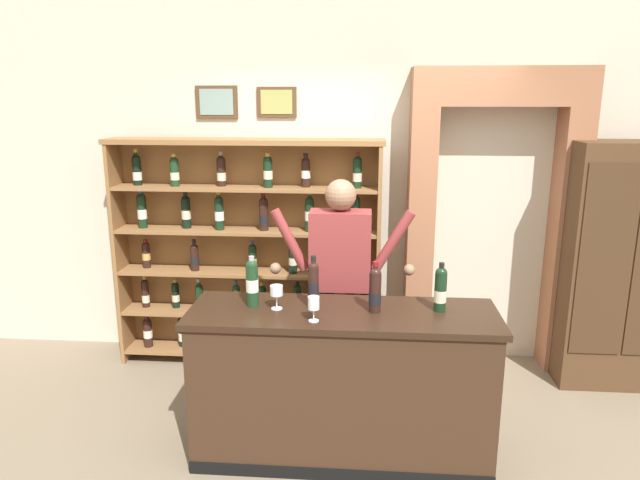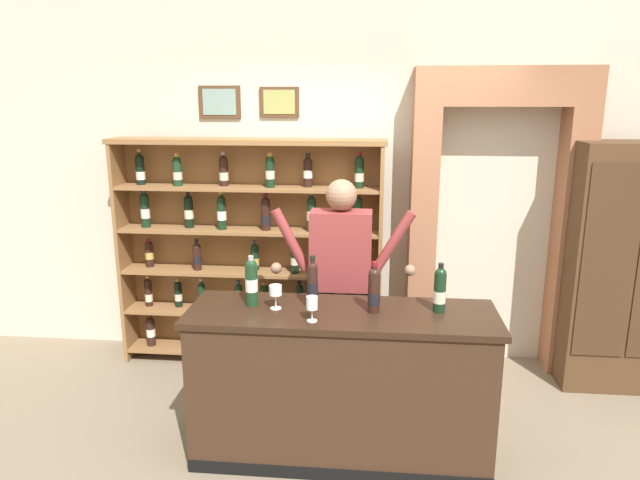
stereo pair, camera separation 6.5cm
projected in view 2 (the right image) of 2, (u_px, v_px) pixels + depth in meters
ground_plane at (340, 454)px, 3.72m from camera, size 14.00×14.00×0.02m
back_wall at (354, 156)px, 4.87m from camera, size 12.00×0.19×3.48m
wine_shelf at (250, 248)px, 4.81m from camera, size 2.23×0.31×1.90m
archway_doorway at (494, 206)px, 4.71m from camera, size 1.38×0.45×2.45m
side_cabinet at (621, 267)px, 4.42m from camera, size 0.82×0.48×1.91m
tasting_counter at (341, 384)px, 3.60m from camera, size 1.88×0.60×0.97m
shopkeeper at (341, 269)px, 4.06m from camera, size 1.02×0.22×1.68m
tasting_bottle_bianco at (251, 281)px, 3.55m from camera, size 0.08×0.08×0.32m
tasting_bottle_prosecco at (313, 284)px, 3.51m from camera, size 0.07×0.07×0.33m
tasting_bottle_chianti at (374, 290)px, 3.44m from camera, size 0.07×0.07×0.31m
tasting_bottle_vin_santo at (440, 290)px, 3.45m from camera, size 0.07×0.07×0.30m
wine_glass_center at (312, 304)px, 3.31m from camera, size 0.07×0.07×0.15m
wine_glass_right at (276, 291)px, 3.50m from camera, size 0.08×0.08×0.15m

